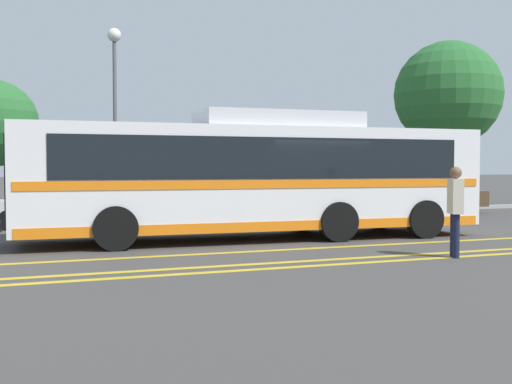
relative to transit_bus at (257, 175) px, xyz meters
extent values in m
plane|color=#423F3D|center=(1.25, -0.24, -1.65)|extent=(220.00, 220.00, 0.00)
cube|color=gold|center=(-0.02, -2.20, -1.65)|extent=(31.79, 0.20, 0.01)
cube|color=gold|center=(-0.02, -3.84, -1.65)|extent=(31.79, 0.20, 0.01)
cube|color=gold|center=(-0.02, -4.41, -1.65)|extent=(31.79, 0.20, 0.01)
cube|color=#99999E|center=(-0.02, 7.12, -1.57)|extent=(39.79, 0.36, 0.15)
cube|color=silver|center=(-0.02, 0.00, -0.06)|extent=(11.89, 3.09, 2.54)
cube|color=black|center=(-0.02, 0.00, 0.43)|extent=(10.25, 3.05, 1.00)
cube|color=orange|center=(-0.02, 0.00, -0.19)|extent=(11.66, 3.12, 0.20)
cube|color=orange|center=(-0.02, 0.00, -1.21)|extent=(11.66, 3.11, 0.24)
cube|color=black|center=(-5.93, 0.28, 0.00)|extent=(0.14, 2.23, 1.85)
cube|color=black|center=(-5.93, 0.28, 1.06)|extent=(0.12, 1.78, 0.24)
cube|color=silver|center=(0.57, -0.03, 1.42)|extent=(4.22, 2.22, 0.42)
cylinder|color=black|center=(-3.73, -1.05, -1.15)|extent=(1.01, 0.33, 1.00)
cylinder|color=black|center=(-3.61, 1.39, -1.15)|extent=(1.01, 0.33, 1.00)
cylinder|color=black|center=(1.69, -1.30, -1.15)|extent=(1.01, 0.33, 1.00)
cylinder|color=black|center=(1.80, 1.14, -1.15)|extent=(1.01, 0.33, 1.00)
cylinder|color=black|center=(4.16, -1.42, -1.15)|extent=(1.01, 0.33, 1.00)
cylinder|color=black|center=(4.28, 1.02, -1.15)|extent=(1.01, 0.33, 1.00)
cylinder|color=black|center=(-6.13, 6.27, -1.35)|extent=(0.60, 0.21, 0.60)
cylinder|color=black|center=(-6.16, 4.51, -1.35)|extent=(0.60, 0.21, 0.60)
cube|color=black|center=(-2.41, 5.75, -1.05)|extent=(4.47, 1.81, 0.59)
cube|color=black|center=(-2.52, 5.75, -0.55)|extent=(1.88, 1.59, 0.41)
cylinder|color=black|center=(-1.02, 6.61, -1.35)|extent=(0.60, 0.20, 0.60)
cylinder|color=black|center=(-1.02, 4.90, -1.35)|extent=(0.60, 0.20, 0.60)
cylinder|color=black|center=(-3.80, 6.61, -1.35)|extent=(0.60, 0.20, 0.60)
cylinder|color=black|center=(-3.80, 4.90, -1.35)|extent=(0.60, 0.20, 0.60)
cube|color=black|center=(3.15, 5.34, -1.01)|extent=(4.62, 2.17, 0.67)
cube|color=black|center=(3.04, 5.34, -0.45)|extent=(2.00, 1.75, 0.47)
cylinder|color=black|center=(4.48, 6.32, -1.35)|extent=(0.61, 0.24, 0.60)
cylinder|color=black|center=(4.61, 4.58, -1.35)|extent=(0.61, 0.24, 0.60)
cylinder|color=black|center=(1.70, 6.11, -1.35)|extent=(0.61, 0.24, 0.60)
cylinder|color=black|center=(1.83, 4.37, -1.35)|extent=(0.61, 0.24, 0.60)
cube|color=#4C3823|center=(9.08, 5.48, -1.04)|extent=(4.85, 2.07, 0.61)
cube|color=black|center=(9.20, 5.48, -0.51)|extent=(2.07, 1.75, 0.46)
cylinder|color=black|center=(7.57, 4.61, -1.35)|extent=(0.61, 0.22, 0.60)
cylinder|color=black|center=(7.62, 6.44, -1.35)|extent=(0.61, 0.22, 0.60)
cylinder|color=black|center=(10.54, 4.52, -1.35)|extent=(0.61, 0.22, 0.60)
cylinder|color=black|center=(10.60, 6.35, -1.35)|extent=(0.61, 0.22, 0.60)
cylinder|color=#191E38|center=(2.73, -4.37, -1.20)|extent=(0.14, 0.14, 0.90)
cylinder|color=#191E38|center=(2.67, -4.53, -1.20)|extent=(0.14, 0.14, 0.90)
cube|color=beige|center=(2.70, -4.45, -0.39)|extent=(0.36, 0.47, 0.72)
sphere|color=brown|center=(2.70, -4.45, 0.09)|extent=(0.24, 0.24, 0.24)
cylinder|color=#59595E|center=(-2.64, 7.76, 1.55)|extent=(0.14, 0.14, 6.40)
sphere|color=silver|center=(-2.64, 7.76, 5.00)|extent=(0.50, 0.50, 0.50)
cylinder|color=#513823|center=(13.13, 9.25, 0.07)|extent=(0.28, 0.28, 3.43)
sphere|color=#28662D|center=(13.13, 9.25, 3.68)|extent=(5.05, 5.05, 5.05)
camera|label=1|loc=(-5.35, -14.52, 0.20)|focal=42.00mm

